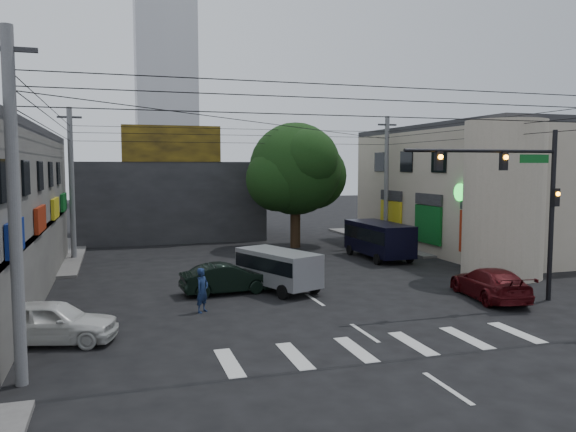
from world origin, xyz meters
name	(u,v)px	position (x,y,z in m)	size (l,w,h in m)	color
ground	(332,311)	(0.00, 0.00, 0.00)	(160.00, 160.00, 0.00)	black
sidewalk_far_right	(459,237)	(18.00, 18.00, 0.07)	(16.00, 16.00, 0.15)	#514F4C
building_right	(502,190)	(18.00, 13.00, 4.00)	(14.00, 18.00, 8.00)	gray
corner_column	(503,199)	(11.00, 4.00, 4.00)	(4.00, 4.00, 8.00)	gray
building_far	(167,199)	(-4.00, 26.00, 3.00)	(14.00, 10.00, 6.00)	#232326
billboard	(172,144)	(-4.00, 21.10, 7.30)	(7.00, 0.30, 2.60)	olive
tower_distant	(165,60)	(0.00, 70.00, 22.00)	(9.00, 9.00, 44.00)	silver
street_tree	(295,169)	(4.00, 17.00, 5.47)	(6.40, 6.40, 8.70)	black
traffic_gantry	(520,187)	(7.82, -1.00, 4.83)	(7.10, 0.35, 7.20)	black
utility_pole_near_left	(14,210)	(-10.50, -4.50, 4.60)	(0.32, 0.32, 9.20)	#59595B
utility_pole_far_left	(72,184)	(-10.50, 16.00, 4.60)	(0.32, 0.32, 9.20)	#59595B
utility_pole_far_right	(386,181)	(10.50, 16.00, 4.60)	(0.32, 0.32, 9.20)	#59595B
dark_sedan	(227,278)	(-3.34, 4.34, 0.67)	(4.20, 1.74, 1.35)	black
white_compact	(52,322)	(-10.10, -1.00, 0.70)	(4.43, 2.69, 1.41)	silver
maroon_sedan	(489,283)	(7.23, -0.07, 0.68)	(2.62, 4.92, 1.36)	#41090C
silver_minivan	(278,271)	(-1.00, 4.14, 0.92)	(3.28, 4.65, 1.84)	gray
navy_van	(379,241)	(7.40, 10.86, 1.11)	(2.23, 5.60, 2.22)	black
traffic_officer	(202,290)	(-4.88, 1.41, 0.87)	(0.75, 0.74, 1.75)	#142346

